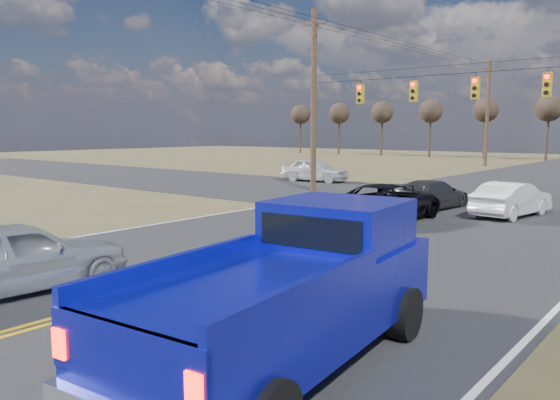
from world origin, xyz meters
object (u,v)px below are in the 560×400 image
Objects in this scene: silver_suv at (18,256)px; cross_car_west at (315,170)px; white_car_queue at (512,199)px; dgrey_car_queue at (432,194)px; pickup_truck at (293,290)px; black_suv at (388,202)px.

cross_car_west is (-10.04, 24.53, 0.00)m from silver_suv.
dgrey_car_queue is at bearing 8.68° from white_car_queue.
white_car_queue is 3.36m from dgrey_car_queue.
cross_car_west reaches higher than silver_suv.
silver_suv is 26.50m from cross_car_west.
pickup_truck is at bearing -152.33° from cross_car_west.
dgrey_car_queue is at bearing -129.84° from cross_car_west.
white_car_queue is at bearing -176.62° from dgrey_car_queue.
dgrey_car_queue is 0.97× the size of cross_car_west.
silver_suv reaches higher than black_suv.
pickup_truck is at bearing -168.16° from silver_suv.
pickup_truck is 1.37× the size of cross_car_west.
black_suv is 1.12× the size of cross_car_west.
cross_car_west is (-14.90, 7.27, 0.08)m from white_car_queue.
pickup_truck reaches higher than black_suv.
dgrey_car_queue is at bearing -90.93° from silver_suv.
white_car_queue is (4.86, 17.26, -0.08)m from silver_suv.
cross_car_west is at bearing -40.67° from black_suv.
pickup_truck is 1.41× the size of dgrey_car_queue.
silver_suv is at bearing 82.93° from white_car_queue.
pickup_truck reaches higher than cross_car_west.
cross_car_west reaches higher than white_car_queue.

